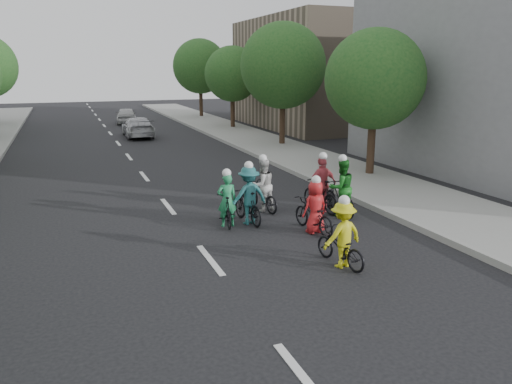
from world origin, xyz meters
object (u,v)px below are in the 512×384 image
cyclist_2 (248,199)px  cyclist_6 (341,192)px  cyclist_4 (226,206)px  cyclist_3 (341,240)px  cyclist_1 (314,212)px  cyclist_0 (262,191)px  follow_car_lead (138,127)px  follow_car_trail (126,115)px  cyclist_5 (321,190)px

cyclist_2 → cyclist_6: size_ratio=0.97×
cyclist_4 → cyclist_2: bearing=-173.8°
cyclist_3 → cyclist_1: bearing=-113.3°
cyclist_0 → cyclist_6: size_ratio=0.96×
cyclist_4 → follow_car_lead: cyclist_4 is taller
follow_car_lead → follow_car_trail: (0.29, 8.48, 0.00)m
cyclist_6 → cyclist_1: bearing=36.9°
cyclist_6 → follow_car_lead: cyclist_6 is taller
cyclist_0 → cyclist_6: 2.45m
follow_car_lead → cyclist_5: bearing=99.2°
cyclist_1 → cyclist_2: size_ratio=0.99×
follow_car_lead → follow_car_trail: size_ratio=1.17×
cyclist_5 → cyclist_6: bearing=117.1°
cyclist_2 → cyclist_3: cyclist_2 is taller
follow_car_trail → cyclist_1: bearing=99.0°
cyclist_1 → cyclist_4: cyclist_4 is taller
cyclist_1 → cyclist_6: bearing=-149.5°
follow_car_lead → follow_car_trail: bearing=-91.0°
cyclist_6 → cyclist_3: bearing=59.1°
cyclist_5 → follow_car_lead: cyclist_5 is taller
cyclist_6 → follow_car_trail: 28.92m
cyclist_1 → cyclist_5: bearing=-130.9°
cyclist_1 → follow_car_lead: 21.54m
cyclist_1 → follow_car_trail: cyclist_1 is taller
cyclist_4 → cyclist_6: bearing=-175.3°
cyclist_0 → cyclist_4: bearing=25.0°
cyclist_3 → follow_car_lead: (-1.16, 23.87, 0.03)m
follow_car_lead → cyclist_4: bearing=89.9°
cyclist_1 → follow_car_trail: size_ratio=0.48×
cyclist_3 → follow_car_trail: cyclist_3 is taller
cyclist_4 → follow_car_trail: bearing=-82.8°
cyclist_3 → follow_car_lead: cyclist_3 is taller
cyclist_0 → cyclist_5: bearing=144.4°
cyclist_4 → cyclist_6: cyclist_6 is taller
cyclist_5 → cyclist_3: bearing=59.2°
cyclist_0 → cyclist_3: cyclist_0 is taller
cyclist_6 → follow_car_trail: cyclist_6 is taller
cyclist_1 → cyclist_5: cyclist_5 is taller
cyclist_3 → cyclist_5: cyclist_5 is taller
cyclist_0 → follow_car_lead: bearing=-96.7°
cyclist_3 → cyclist_5: 4.44m
cyclist_2 → cyclist_3: bearing=95.8°
cyclist_2 → cyclist_4: size_ratio=1.10×
cyclist_6 → cyclist_2: bearing=-4.9°
cyclist_6 → follow_car_trail: (-2.94, 28.77, -0.07)m
cyclist_3 → follow_car_lead: bearing=-97.6°
cyclist_0 → follow_car_trail: cyclist_0 is taller
cyclist_2 → cyclist_4: bearing=-9.3°
follow_car_lead → cyclist_6: bearing=100.0°
cyclist_0 → follow_car_lead: cyclist_0 is taller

